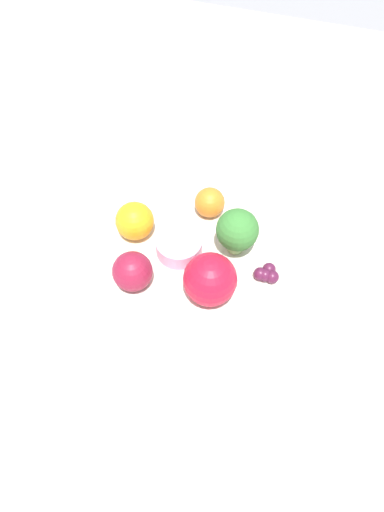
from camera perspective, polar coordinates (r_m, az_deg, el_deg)
name	(u,v)px	position (r m, az deg, el deg)	size (l,w,h in m)	color
ground_plane	(192,288)	(0.63, 0.00, -3.64)	(6.00, 6.00, 0.00)	gray
table_surface	(192,284)	(0.62, 0.00, -3.18)	(1.20, 1.20, 0.02)	silver
bowl	(192,270)	(0.59, 0.00, -1.66)	(0.22, 0.22, 0.04)	silver
broccoli	(237,231)	(0.56, 5.20, 2.90)	(0.05, 0.05, 0.06)	#8CB76B
apple_red	(132,271)	(0.55, -6.82, -1.76)	(0.04, 0.04, 0.04)	maroon
apple_green	(210,279)	(0.53, 2.08, -2.69)	(0.06, 0.06, 0.06)	#B7142D
orange_front	(135,221)	(0.59, -6.57, 4.01)	(0.05, 0.05, 0.05)	orange
orange_back	(206,201)	(0.61, 1.58, 6.25)	(0.04, 0.04, 0.04)	orange
grape_cluster	(266,274)	(0.56, 8.51, -2.06)	(0.03, 0.03, 0.02)	#511938
small_cup	(179,246)	(0.57, -1.50, 1.19)	(0.05, 0.05, 0.02)	#EA9EC6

